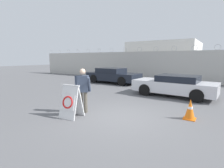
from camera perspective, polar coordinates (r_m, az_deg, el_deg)
name	(u,v)px	position (r m, az deg, el deg)	size (l,w,h in m)	color
ground_plane	(120,117)	(6.50, 2.51, -10.71)	(90.00, 90.00, 0.00)	#5B5B5E
perimeter_wall	(183,66)	(16.76, 22.18, 5.33)	(36.00, 0.30, 3.22)	beige
building_block	(165,59)	(22.97, 16.81, 7.80)	(7.57, 7.02, 4.00)	silver
barricade_sign	(71,101)	(6.47, -13.37, -5.53)	(0.76, 0.74, 1.19)	white
security_guard	(83,88)	(6.87, -9.48, -1.46)	(0.68, 0.42, 1.73)	#514C42
traffic_cone_near	(190,109)	(6.76, 24.13, -7.55)	(0.40, 0.40, 0.72)	orange
parked_car_front_coupe	(113,75)	(15.01, 0.27, 2.85)	(4.67, 2.12, 1.28)	black
parked_car_rear_sedan	(174,85)	(10.42, 19.69, -0.39)	(4.49, 2.09, 1.19)	black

